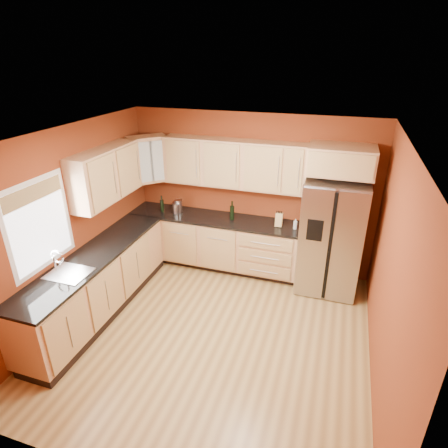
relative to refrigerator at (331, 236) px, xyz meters
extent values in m
plane|color=olive|center=(-1.35, -1.62, -0.89)|extent=(4.00, 4.00, 0.00)
plane|color=silver|center=(-1.35, -1.62, 1.71)|extent=(4.00, 4.00, 0.00)
cube|color=maroon|center=(-1.35, 0.38, 0.41)|extent=(4.00, 0.04, 2.60)
cube|color=maroon|center=(-1.35, -3.62, 0.41)|extent=(4.00, 0.04, 2.60)
cube|color=maroon|center=(-3.35, -1.62, 0.41)|extent=(0.04, 4.00, 2.60)
cube|color=maroon|center=(0.65, -1.62, 0.41)|extent=(0.04, 4.00, 2.60)
cube|color=#AF7E55|center=(-1.90, 0.07, -0.45)|extent=(2.90, 0.60, 0.88)
cube|color=#AF7E55|center=(-3.05, -1.62, -0.45)|extent=(0.60, 2.80, 0.88)
cube|color=black|center=(-1.90, 0.06, 0.01)|extent=(2.90, 0.62, 0.04)
cube|color=black|center=(-3.04, -1.62, 0.01)|extent=(0.62, 2.80, 0.04)
cube|color=#AF7E55|center=(-1.60, 0.21, 0.94)|extent=(2.30, 0.33, 0.75)
cube|color=#AF7E55|center=(-3.19, -0.90, 0.94)|extent=(0.33, 1.35, 0.75)
cube|color=#AF7E55|center=(-3.02, 0.04, 0.94)|extent=(0.67, 0.67, 0.75)
cube|color=#AF7E55|center=(0.00, 0.07, 1.16)|extent=(0.92, 0.60, 0.40)
cube|color=silver|center=(0.00, 0.00, 0.00)|extent=(0.90, 0.75, 1.78)
cube|color=white|center=(-3.33, -2.12, 0.66)|extent=(0.03, 0.90, 1.00)
cylinder|color=silver|center=(-2.55, 0.10, 0.14)|extent=(0.14, 0.14, 0.22)
cylinder|color=silver|center=(-2.57, 0.02, 0.12)|extent=(0.14, 0.14, 0.18)
cube|color=tan|center=(-0.81, 0.07, 0.14)|extent=(0.11, 0.10, 0.22)
cylinder|color=silver|center=(-0.55, 0.04, 0.11)|extent=(0.06, 0.06, 0.17)
camera|label=1|loc=(0.01, -5.30, 2.55)|focal=30.00mm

